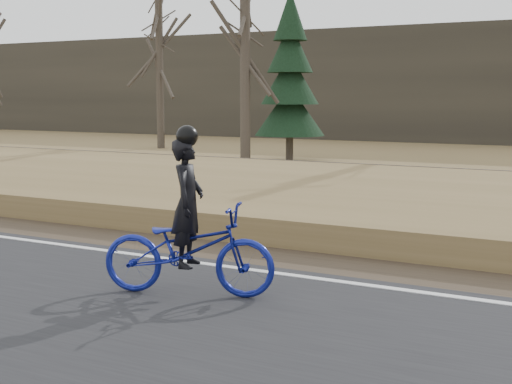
% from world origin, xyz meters
% --- Properties ---
extents(ground, '(120.00, 120.00, 0.00)m').
position_xyz_m(ground, '(0.00, 0.00, 0.00)').
color(ground, olive).
rests_on(ground, ground).
extents(edge_line, '(120.00, 0.12, 0.01)m').
position_xyz_m(edge_line, '(0.00, 0.20, 0.07)').
color(edge_line, silver).
rests_on(edge_line, road).
extents(shoulder, '(120.00, 1.60, 0.04)m').
position_xyz_m(shoulder, '(0.00, 1.20, 0.02)').
color(shoulder, '#473A2B').
rests_on(shoulder, ground).
extents(embankment, '(120.00, 5.00, 0.44)m').
position_xyz_m(embankment, '(0.00, 4.20, 0.22)').
color(embankment, olive).
rests_on(embankment, ground).
extents(ballast, '(120.00, 3.00, 0.45)m').
position_xyz_m(ballast, '(0.00, 8.00, 0.23)').
color(ballast, slate).
rests_on(ballast, ground).
extents(railroad, '(120.00, 2.40, 0.29)m').
position_xyz_m(railroad, '(0.00, 8.00, 0.53)').
color(railroad, black).
rests_on(railroad, ballast).
extents(treeline_backdrop, '(120.00, 4.00, 6.00)m').
position_xyz_m(treeline_backdrop, '(0.00, 30.00, 3.00)').
color(treeline_backdrop, '#383328').
rests_on(treeline_backdrop, ground).
extents(cyclist, '(2.22, 1.33, 2.03)m').
position_xyz_m(cyclist, '(4.04, -1.20, 0.71)').
color(cyclist, navy).
rests_on(cyclist, road).
extents(bare_tree_left, '(0.36, 0.36, 7.79)m').
position_xyz_m(bare_tree_left, '(-10.86, 18.78, 3.89)').
color(bare_tree_left, '#484035').
rests_on(bare_tree_left, ground).
extents(bare_tree_near_left, '(0.36, 0.36, 7.15)m').
position_xyz_m(bare_tree_near_left, '(-3.38, 13.42, 3.58)').
color(bare_tree_near_left, '#484035').
rests_on(bare_tree_near_left, ground).
extents(conifer, '(2.60, 2.60, 6.26)m').
position_xyz_m(conifer, '(-2.83, 15.83, 2.96)').
color(conifer, '#484035').
rests_on(conifer, ground).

